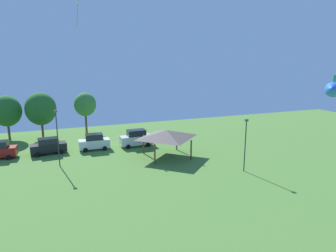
% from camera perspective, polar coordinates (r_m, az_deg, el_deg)
% --- Properties ---
extents(kite_flying_6, '(5.13, 4.31, 1.94)m').
position_cam_1_polar(kite_flying_6, '(26.67, 28.98, 6.09)').
color(kite_flying_6, blue).
extents(parked_car_second_from_left, '(4.76, 2.26, 2.21)m').
position_cam_1_polar(parked_car_second_from_left, '(43.92, -21.82, -3.56)').
color(parked_car_second_from_left, black).
rests_on(parked_car_second_from_left, ground).
extents(parked_car_third_from_left, '(4.33, 2.09, 2.33)m').
position_cam_1_polar(parked_car_third_from_left, '(43.91, -13.87, -2.97)').
color(parked_car_third_from_left, silver).
rests_on(parked_car_third_from_left, ground).
extents(parked_car_rightmost_in_row, '(4.79, 1.99, 2.52)m').
position_cam_1_polar(parked_car_rightmost_in_row, '(44.61, -6.04, -2.32)').
color(parked_car_rightmost_in_row, silver).
rests_on(parked_car_rightmost_in_row, ground).
extents(park_pavilion, '(6.36, 6.04, 3.60)m').
position_cam_1_polar(park_pavilion, '(39.16, -0.27, -1.52)').
color(park_pavilion, brown).
rests_on(park_pavilion, ground).
extents(light_post_1, '(0.36, 0.20, 6.84)m').
position_cam_1_polar(light_post_1, '(37.65, -20.31, -1.69)').
color(light_post_1, '#2D2D33').
rests_on(light_post_1, ground).
extents(light_post_2, '(0.36, 0.20, 6.09)m').
position_cam_1_polar(light_post_2, '(34.94, 14.52, -3.00)').
color(light_post_2, '#2D2D33').
rests_on(light_post_2, ground).
extents(treeline_tree_2, '(4.53, 4.53, 7.10)m').
position_cam_1_polar(treeline_tree_2, '(54.38, -28.38, 2.51)').
color(treeline_tree_2, brown).
rests_on(treeline_tree_2, ground).
extents(treeline_tree_3, '(4.84, 4.84, 7.51)m').
position_cam_1_polar(treeline_tree_3, '(52.78, -23.08, 3.01)').
color(treeline_tree_3, brown).
rests_on(treeline_tree_3, ground).
extents(treeline_tree_4, '(3.75, 3.75, 7.11)m').
position_cam_1_polar(treeline_tree_4, '(54.18, -15.52, 3.96)').
color(treeline_tree_4, brown).
rests_on(treeline_tree_4, ground).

